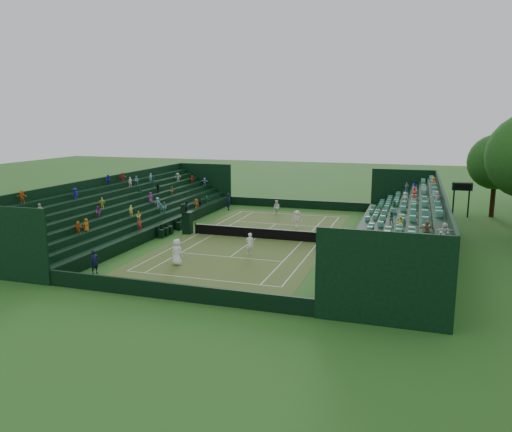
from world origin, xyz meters
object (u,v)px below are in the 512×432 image
at_px(player_near_east, 250,244).
at_px(player_far_west, 277,207).
at_px(umpire_chair, 187,220).
at_px(player_near_west, 177,252).
at_px(player_far_east, 297,219).
at_px(tennis_net, 256,233).

bearing_deg(player_near_east, player_far_west, -114.03).
relative_size(umpire_chair, player_far_west, 1.89).
distance_m(umpire_chair, player_near_west, 9.99).
bearing_deg(player_far_east, player_near_east, -101.74).
distance_m(player_near_west, player_far_east, 15.95).
bearing_deg(tennis_net, player_near_east, -77.34).
xyz_separation_m(umpire_chair, player_far_west, (5.25, 11.44, -0.49)).
bearing_deg(player_near_east, umpire_chair, -65.78).
xyz_separation_m(tennis_net, player_far_west, (-1.27, 11.30, 0.27)).
xyz_separation_m(tennis_net, umpire_chair, (-6.52, -0.14, 0.76)).
distance_m(player_far_west, player_far_east, 6.72).
relative_size(umpire_chair, player_far_east, 1.84).
relative_size(player_near_west, player_near_east, 1.11).
xyz_separation_m(player_near_east, player_far_east, (1.17, 10.82, -0.04)).
xyz_separation_m(tennis_net, player_near_east, (1.17, -5.20, 0.33)).
distance_m(tennis_net, player_far_west, 11.38).
bearing_deg(tennis_net, umpire_chair, -178.80).
relative_size(umpire_chair, player_near_east, 1.76).
distance_m(player_near_east, player_far_west, 16.68).
bearing_deg(player_near_west, umpire_chair, -58.80).
height_order(player_near_west, player_far_east, player_near_west).
relative_size(tennis_net, player_far_west, 7.31).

